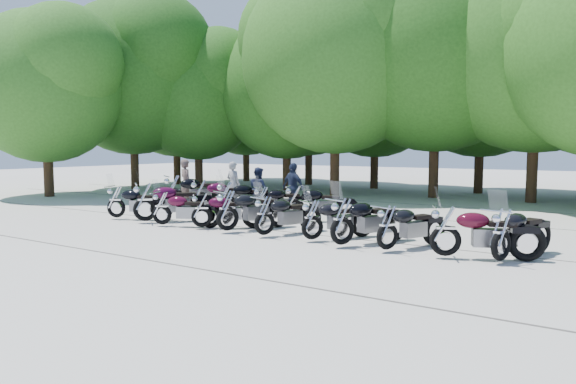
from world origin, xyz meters
The scene contains 33 objects.
ground centered at (0.00, 0.00, 0.00)m, with size 90.00×90.00×0.00m, color #A6A196.
tree_0 centered at (-15.42, 12.98, 5.45)m, with size 7.50×7.50×9.21m.
tree_1 centered at (-12.04, 11.24, 5.06)m, with size 6.97×6.97×8.55m.
tree_2 centered at (-7.25, 12.84, 5.31)m, with size 7.31×7.31×8.97m.
tree_3 centered at (-3.57, 11.24, 6.32)m, with size 8.70×8.70×10.67m.
tree_4 centered at (0.54, 13.09, 6.64)m, with size 9.13×9.13×11.20m.
tree_5 centered at (4.61, 13.20, 6.57)m, with size 9.04×9.04×11.10m.
tree_9 centered at (-13.53, 17.59, 5.52)m, with size 7.59×7.59×9.32m.
tree_10 centered at (-8.29, 16.97, 5.66)m, with size 7.78×7.78×9.55m.
tree_11 centered at (-3.76, 16.43, 5.49)m, with size 7.56×7.56×9.28m.
tree_12 centered at (1.80, 16.47, 5.72)m, with size 7.88×7.88×9.67m.
tree_16 centered at (-14.83, 4.00, 5.06)m, with size 6.97×6.97×8.55m.
tree_17 centered at (-14.68, 9.00, 6.04)m, with size 8.31×8.31×10.20m.
motorcycle_0 centered at (-5.95, 0.61, 0.61)m, with size 0.66×2.17×1.23m, color black, non-canonical shape.
motorcycle_1 centered at (-4.55, 0.54, 0.70)m, with size 0.75×2.48×1.40m, color #390725, non-canonical shape.
motorcycle_2 centered at (-3.64, 0.36, 0.58)m, with size 0.62×2.04×1.15m, color #3A071C, non-canonical shape.
motorcycle_3 centered at (-2.32, 0.61, 0.58)m, with size 0.63×2.06×1.16m, color #34071D, non-canonical shape.
motorcycle_4 centered at (-1.30, 0.50, 0.65)m, with size 0.70×2.31×1.31m, color black, non-canonical shape.
motorcycle_5 centered at (-0.08, 0.49, 0.60)m, with size 0.65×2.12×1.20m, color black, non-canonical shape.
motorcycle_6 centered at (1.28, 0.60, 0.58)m, with size 0.63×2.07×1.17m, color black, non-canonical shape.
motorcycle_7 centered at (2.21, 0.35, 0.65)m, with size 0.70×2.30×1.30m, color black, non-canonical shape.
motorcycle_8 centered at (3.29, 0.41, 0.59)m, with size 0.63×2.08×1.18m, color black, non-canonical shape.
motorcycle_9 centered at (4.57, 0.41, 0.63)m, with size 0.68×2.23×1.26m, color #3C0817, non-canonical shape.
motorcycle_10 centered at (5.63, 0.54, 0.63)m, with size 0.67×2.22×1.25m, color black, non-canonical shape.
motorcycle_11 centered at (-6.15, 3.36, 0.73)m, with size 0.78×2.58×1.46m, color black, non-canonical shape.
motorcycle_12 centered at (-4.61, 3.11, 0.68)m, with size 0.73×2.40×1.36m, color #380722, non-canonical shape.
motorcycle_13 centered at (-3.42, 3.05, 0.66)m, with size 0.72×2.35×1.33m, color black, non-canonical shape.
motorcycle_14 centered at (-2.04, 3.18, 0.60)m, with size 0.64×2.11×1.19m, color black, non-canonical shape.
motorcycle_15 centered at (-0.88, 3.31, 0.64)m, with size 0.69×2.26×1.28m, color black, non-canonical shape.
rider_0 centered at (-6.36, 4.24, 0.92)m, with size 0.67×0.44×1.85m, color brown.
rider_1 centered at (-3.23, 4.64, 0.80)m, with size 0.78×0.61×1.60m, color #202742.
rider_2 centered at (-2.05, 5.10, 0.88)m, with size 1.03×0.43×1.76m, color #1E273F.
rider_3 centered at (-4.92, 5.33, 0.88)m, with size 0.64×0.42×1.75m, color gray.
Camera 1 is at (7.42, -10.23, 2.34)m, focal length 32.00 mm.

